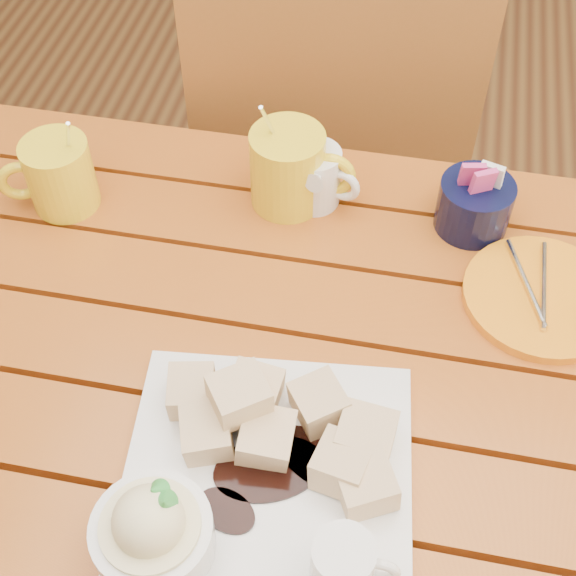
% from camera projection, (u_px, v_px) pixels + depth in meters
% --- Properties ---
extents(table, '(1.20, 0.79, 0.75)m').
position_uv_depth(table, '(285.00, 421.00, 0.99)').
color(table, '#924012').
rests_on(table, ground).
extents(dessert_plate, '(0.32, 0.32, 0.12)m').
position_uv_depth(dessert_plate, '(244.00, 486.00, 0.79)').
color(dessert_plate, white).
rests_on(dessert_plate, table).
extents(coffee_mug_left, '(0.12, 0.09, 0.15)m').
position_uv_depth(coffee_mug_left, '(58.00, 174.00, 1.05)').
color(coffee_mug_left, yellow).
rests_on(coffee_mug_left, table).
extents(coffee_mug_right, '(0.14, 0.10, 0.16)m').
position_uv_depth(coffee_mug_right, '(290.00, 168.00, 1.05)').
color(coffee_mug_right, yellow).
rests_on(coffee_mug_right, table).
extents(cream_pitcher, '(0.10, 0.09, 0.09)m').
position_uv_depth(cream_pitcher, '(316.00, 176.00, 1.06)').
color(cream_pitcher, white).
rests_on(cream_pitcher, table).
extents(sugar_caddy, '(0.10, 0.10, 0.10)m').
position_uv_depth(sugar_caddy, '(474.00, 204.00, 1.03)').
color(sugar_caddy, black).
rests_on(sugar_caddy, table).
extents(orange_saucer, '(0.19, 0.19, 0.02)m').
position_uv_depth(orange_saucer, '(543.00, 297.00, 0.97)').
color(orange_saucer, orange).
rests_on(orange_saucer, table).
extents(chair_far, '(0.55, 0.55, 0.97)m').
position_uv_depth(chair_far, '(326.00, 148.00, 1.47)').
color(chair_far, brown).
rests_on(chair_far, ground).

